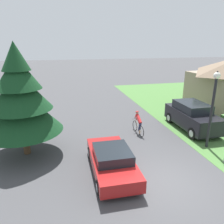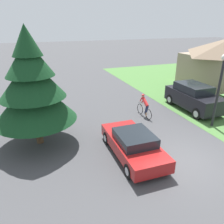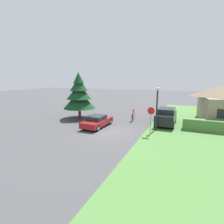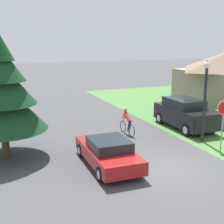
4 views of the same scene
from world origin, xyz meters
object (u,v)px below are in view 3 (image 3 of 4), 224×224
cyclist (133,115)px  conifer_tall_near (79,95)px  sedan_left_lane (97,121)px  parked_suv_right (166,117)px  stop_sign (151,115)px  street_lamp (157,102)px

cyclist → conifer_tall_near: bearing=95.6°
cyclist → conifer_tall_near: conifer_tall_near is taller
sedan_left_lane → parked_suv_right: 7.89m
sedan_left_lane → cyclist: 4.96m
stop_sign → street_lamp: street_lamp is taller
cyclist → stop_sign: (3.06, -4.60, 1.14)m
street_lamp → sedan_left_lane: bearing=-168.4°
parked_suv_right → conifer_tall_near: 11.25m
sedan_left_lane → cyclist: size_ratio=2.42×
sedan_left_lane → street_lamp: street_lamp is taller
street_lamp → conifer_tall_near: size_ratio=0.75×
street_lamp → conifer_tall_near: bearing=170.9°
conifer_tall_near → street_lamp: bearing=-9.1°
sedan_left_lane → conifer_tall_near: 5.69m
parked_suv_right → conifer_tall_near: size_ratio=0.76×
sedan_left_lane → street_lamp: size_ratio=0.97×
cyclist → conifer_tall_near: (-7.00, -1.19, 2.43)m
stop_sign → sedan_left_lane: bearing=-0.0°
sedan_left_lane → street_lamp: 6.63m
sedan_left_lane → parked_suv_right: bearing=-58.7°
street_lamp → cyclist: bearing=139.3°
cyclist → parked_suv_right: (3.98, -0.09, 0.21)m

